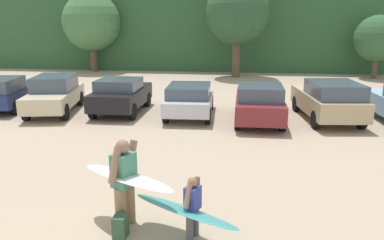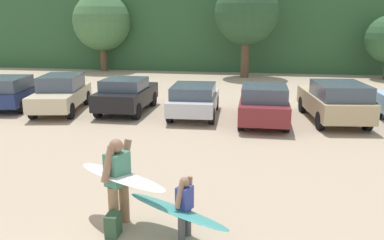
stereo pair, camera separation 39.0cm
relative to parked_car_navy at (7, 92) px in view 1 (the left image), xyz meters
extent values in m
cube|color=#2D5633|center=(8.78, 20.34, 2.26)|extent=(108.00, 12.00, 6.10)
cylinder|color=brown|center=(-1.03, 13.59, 0.18)|extent=(0.53, 0.53, 1.93)
sphere|color=#427042|center=(-1.03, 13.59, 3.05)|extent=(4.48, 4.48, 4.48)
cylinder|color=brown|center=(10.24, 11.77, 0.51)|extent=(0.57, 0.57, 2.60)
sphere|color=#284C2D|center=(10.24, 11.77, 3.69)|extent=(4.41, 4.41, 4.41)
cylinder|color=brown|center=(19.88, 12.37, -0.09)|extent=(0.35, 0.35, 1.40)
sphere|color=#2D5633|center=(19.88, 12.37, 1.97)|extent=(3.19, 3.19, 3.19)
cube|color=navy|center=(-0.04, 0.28, -0.15)|extent=(2.40, 4.76, 0.63)
cylinder|color=black|center=(-1.04, 1.65, -0.46)|extent=(0.31, 0.68, 0.65)
cylinder|color=black|center=(0.52, 1.88, -0.46)|extent=(0.31, 0.68, 0.65)
cylinder|color=black|center=(0.96, -1.09, -0.46)|extent=(0.31, 0.68, 0.65)
cube|color=beige|center=(2.53, -0.46, -0.12)|extent=(2.51, 4.60, 0.65)
cube|color=#3F4C5B|center=(2.49, -0.27, 0.52)|extent=(1.97, 2.48, 0.63)
cylinder|color=black|center=(1.50, 0.81, -0.44)|extent=(0.34, 0.72, 0.69)
cylinder|color=black|center=(3.02, 1.10, -0.44)|extent=(0.34, 0.72, 0.69)
cylinder|color=black|center=(2.04, -2.02, -0.44)|extent=(0.34, 0.72, 0.69)
cylinder|color=black|center=(3.56, -1.73, -0.44)|extent=(0.34, 0.72, 0.69)
cube|color=black|center=(5.46, -0.02, -0.09)|extent=(1.90, 3.96, 0.71)
cube|color=#3F4C5B|center=(5.46, -0.30, 0.51)|extent=(1.74, 1.82, 0.48)
cylinder|color=black|center=(4.60, 1.29, -0.44)|extent=(0.22, 0.69, 0.69)
cylinder|color=black|center=(6.30, 1.29, -0.44)|extent=(0.22, 0.69, 0.69)
cylinder|color=black|center=(4.61, -1.32, -0.44)|extent=(0.22, 0.69, 0.69)
cylinder|color=black|center=(6.31, -1.32, -0.44)|extent=(0.22, 0.69, 0.69)
cube|color=silver|center=(8.56, -0.31, -0.16)|extent=(2.03, 4.00, 0.58)
cube|color=#3F4C5B|center=(8.58, -0.60, 0.36)|extent=(1.81, 2.36, 0.47)
cylinder|color=black|center=(7.67, 0.95, -0.46)|extent=(0.25, 0.67, 0.66)
cylinder|color=black|center=(9.35, 1.02, -0.46)|extent=(0.25, 0.67, 0.66)
cylinder|color=black|center=(7.78, -1.64, -0.46)|extent=(0.25, 0.67, 0.66)
cylinder|color=black|center=(9.46, -1.57, -0.46)|extent=(0.25, 0.67, 0.66)
cube|color=maroon|center=(11.48, -0.81, -0.13)|extent=(1.86, 4.43, 0.71)
cube|color=#3F4C5B|center=(11.48, -1.39, 0.50)|extent=(1.71, 2.03, 0.55)
cylinder|color=black|center=(10.64, 0.65, -0.48)|extent=(0.22, 0.61, 0.61)
cylinder|color=black|center=(12.31, 0.66, -0.48)|extent=(0.22, 0.61, 0.61)
cylinder|color=black|center=(10.65, -2.27, -0.48)|extent=(0.22, 0.61, 0.61)
cylinder|color=black|center=(12.31, -2.27, -0.48)|extent=(0.22, 0.61, 0.61)
cube|color=tan|center=(14.26, -0.17, -0.06)|extent=(2.47, 4.69, 0.75)
cube|color=#3F4C5B|center=(14.36, -0.93, 0.60)|extent=(2.06, 2.58, 0.57)
cylinder|color=black|center=(13.22, 1.19, -0.44)|extent=(0.30, 0.72, 0.70)
cylinder|color=black|center=(14.94, 1.40, -0.44)|extent=(0.30, 0.72, 0.70)
cylinder|color=black|center=(13.58, -1.75, -0.44)|extent=(0.30, 0.72, 0.70)
cylinder|color=black|center=(15.31, -1.54, -0.44)|extent=(0.30, 0.72, 0.70)
cylinder|color=black|center=(16.26, 0.62, -0.46)|extent=(0.27, 0.67, 0.66)
cylinder|color=#8C6B4C|center=(8.50, -9.91, -0.35)|extent=(0.20, 0.20, 0.87)
cylinder|color=#8C6B4C|center=(8.62, -9.63, -0.35)|extent=(0.20, 0.20, 0.87)
cube|color=#3F7F66|center=(8.56, -9.77, 0.41)|extent=(0.48, 0.54, 0.66)
sphere|color=#8C664C|center=(8.56, -9.77, 0.88)|extent=(0.28, 0.28, 0.28)
cylinder|color=#8C664C|center=(8.46, -9.99, 0.59)|extent=(0.28, 0.40, 0.71)
cylinder|color=#8C664C|center=(8.65, -9.54, 0.59)|extent=(0.28, 0.40, 0.71)
cylinder|color=#4C4C51|center=(9.91, -10.15, -0.49)|extent=(0.14, 0.14, 0.59)
cylinder|color=#4C4C51|center=(9.99, -9.96, -0.49)|extent=(0.14, 0.14, 0.59)
cube|color=#333D8C|center=(9.95, -10.05, 0.03)|extent=(0.33, 0.37, 0.45)
sphere|color=#8C664C|center=(9.95, -10.05, 0.36)|extent=(0.19, 0.19, 0.19)
cylinder|color=#8C664C|center=(9.89, -10.21, 0.15)|extent=(0.20, 0.29, 0.48)
cylinder|color=#8C664C|center=(10.02, -9.90, 0.15)|extent=(0.15, 0.18, 0.49)
ellipsoid|color=white|center=(8.64, -9.81, 0.27)|extent=(2.33, 1.71, 0.15)
ellipsoid|color=teal|center=(9.80, -10.11, -0.21)|extent=(2.38, 1.76, 0.27)
cube|color=#2D4C33|center=(8.59, -10.21, -0.56)|extent=(0.24, 0.34, 0.45)
camera|label=1|loc=(10.83, -16.79, 3.26)|focal=37.12mm
camera|label=2|loc=(11.21, -16.73, 3.26)|focal=37.12mm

